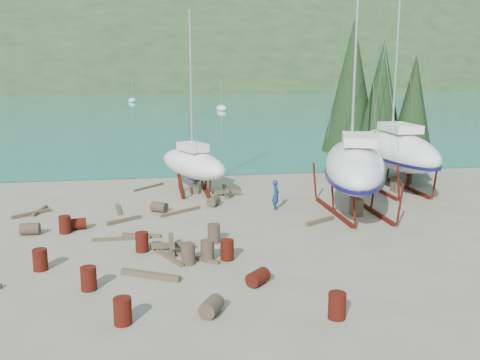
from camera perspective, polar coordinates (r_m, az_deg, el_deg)
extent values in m
plane|color=#6A6554|center=(25.88, -0.49, -6.09)|extent=(600.00, 600.00, 0.00)
plane|color=#18697A|center=(339.44, -9.03, 10.28)|extent=(700.00, 700.00, 0.00)
ellipsoid|color=#1D371B|center=(344.44, -9.04, 10.30)|extent=(800.00, 360.00, 110.00)
cube|color=beige|center=(215.02, -14.05, 9.83)|extent=(6.00, 5.00, 4.00)
cube|color=#A54C2D|center=(214.96, -14.08, 10.58)|extent=(6.60, 5.60, 1.60)
cube|color=beige|center=(217.07, -0.57, 10.19)|extent=(6.00, 5.00, 4.00)
cube|color=#A54C2D|center=(217.01, -0.57, 10.93)|extent=(6.60, 5.60, 1.60)
cylinder|color=black|center=(40.48, 14.48, 1.23)|extent=(0.36, 0.36, 1.60)
cone|color=black|center=(39.90, 14.85, 8.31)|extent=(3.60, 3.60, 8.40)
cylinder|color=black|center=(39.37, 17.64, 0.58)|extent=(0.36, 0.36, 1.36)
cone|color=black|center=(38.82, 18.03, 6.75)|extent=(3.06, 3.06, 7.14)
cylinder|color=black|center=(41.70, 11.50, 1.84)|extent=(0.36, 0.36, 1.84)
cone|color=black|center=(41.13, 11.83, 9.75)|extent=(4.14, 4.14, 9.66)
cylinder|color=black|center=(42.67, 17.62, 1.47)|extent=(0.36, 0.36, 1.44)
cone|color=black|center=(42.14, 18.00, 7.50)|extent=(3.24, 3.24, 7.56)
ellipsoid|color=white|center=(105.52, -1.98, 7.65)|extent=(2.00, 5.00, 1.40)
cylinder|color=silver|center=(105.35, -1.99, 9.19)|extent=(0.08, 0.08, 5.00)
ellipsoid|color=white|center=(134.61, -11.40, 8.31)|extent=(2.00, 5.00, 1.40)
cylinder|color=silver|center=(134.48, -11.45, 9.53)|extent=(0.08, 0.08, 5.00)
ellipsoid|color=white|center=(30.24, 12.10, 1.55)|extent=(6.48, 11.29, 2.53)
cube|color=#0F0C3E|center=(29.90, 12.41, -0.17)|extent=(0.86, 1.93, 1.00)
cube|color=silver|center=(29.52, 12.61, 4.26)|extent=(2.69, 3.64, 0.50)
cylinder|color=silver|center=(30.41, 12.37, 16.50)|extent=(0.14, 0.14, 13.02)
cube|color=#611B10|center=(30.42, 9.95, -3.35)|extent=(0.18, 5.97, 0.20)
cube|color=#611B10|center=(31.22, 13.79, -3.12)|extent=(0.18, 5.97, 0.20)
cube|color=brown|center=(30.22, 12.29, -2.81)|extent=(0.50, 0.80, 0.95)
ellipsoid|color=white|center=(36.70, 16.18, 3.12)|extent=(3.18, 10.70, 2.52)
cube|color=#0F0C3E|center=(36.35, 16.47, 1.73)|extent=(0.26, 1.92, 1.00)
cube|color=silver|center=(36.04, 16.68, 5.37)|extent=(1.73, 3.21, 0.50)
cylinder|color=silver|center=(36.90, 16.52, 15.26)|extent=(0.14, 0.14, 12.81)
cube|color=#611B10|center=(36.71, 14.42, -0.94)|extent=(0.18, 5.87, 0.20)
cube|color=#611B10|center=(37.64, 17.45, -0.80)|extent=(0.18, 5.87, 0.20)
cube|color=brown|center=(36.62, 16.34, -0.47)|extent=(0.50, 0.80, 0.96)
ellipsoid|color=white|center=(34.99, -5.06, 1.71)|extent=(5.05, 7.51, 1.86)
cube|color=#0F0C3E|center=(34.72, -5.00, 0.83)|extent=(0.77, 1.29, 1.00)
cube|color=silver|center=(34.45, -5.05, 3.54)|extent=(2.03, 2.49, 0.50)
cylinder|color=silver|center=(34.82, -5.27, 10.53)|extent=(0.14, 0.14, 8.66)
cube|color=#611B10|center=(35.29, -6.30, -1.14)|extent=(0.18, 3.97, 0.20)
cube|color=#611B10|center=(35.41, -3.73, -1.05)|extent=(0.18, 3.97, 0.20)
cube|color=brown|center=(34.96, -4.97, -1.04)|extent=(0.50, 0.80, 0.43)
imported|color=navy|center=(30.64, 3.85, -1.60)|extent=(0.59, 0.73, 1.74)
cylinder|color=#611B10|center=(23.08, -20.54, -7.96)|extent=(0.58, 0.58, 0.88)
cylinder|color=#2D2823|center=(18.04, -3.06, -13.33)|extent=(0.94, 1.05, 0.58)
cylinder|color=#611B10|center=(28.18, -16.98, -4.51)|extent=(0.96, 0.71, 0.58)
cylinder|color=#611B10|center=(17.75, -12.41, -13.50)|extent=(0.58, 0.58, 0.88)
cylinder|color=#2D2823|center=(25.00, -2.81, -5.70)|extent=(0.58, 0.58, 0.88)
cylinder|color=#611B10|center=(18.00, 10.31, -13.05)|extent=(0.58, 0.58, 0.88)
cylinder|color=#611B10|center=(27.70, -18.17, -4.54)|extent=(0.58, 0.58, 0.88)
cylinder|color=#2D2823|center=(30.53, -8.61, -2.88)|extent=(1.05, 0.97, 0.58)
cylinder|color=#611B10|center=(24.15, -10.41, -6.52)|extent=(0.58, 0.58, 0.88)
cylinder|color=#2D2823|center=(31.58, -2.85, -2.26)|extent=(0.92, 1.05, 0.58)
cylinder|color=#611B10|center=(20.32, 1.93, -10.35)|extent=(1.03, 1.03, 0.58)
cylinder|color=#611B10|center=(20.57, -15.84, -10.08)|extent=(0.58, 0.58, 0.88)
cylinder|color=#611B10|center=(22.77, -1.39, -7.45)|extent=(0.58, 0.58, 0.88)
cylinder|color=#2D2823|center=(28.07, -21.47, -4.89)|extent=(0.90, 0.62, 0.58)
cylinder|color=#2D2823|center=(22.72, -3.50, -7.52)|extent=(0.58, 0.58, 0.88)
cylinder|color=#2D2823|center=(22.38, -5.55, -7.86)|extent=(0.58, 0.58, 0.88)
cube|color=brown|center=(28.49, 8.52, -4.34)|extent=(1.89, 1.22, 0.19)
cube|color=brown|center=(31.76, -21.37, -3.36)|extent=(1.91, 1.54, 0.19)
cube|color=brown|center=(23.08, -5.04, -8.20)|extent=(2.11, 1.85, 0.15)
cube|color=brown|center=(31.30, -12.87, -3.06)|extent=(0.44, 2.10, 0.17)
cube|color=brown|center=(23.39, -7.90, -7.98)|extent=(1.38, 2.68, 0.16)
cube|color=brown|center=(38.58, -4.79, 0.00)|extent=(0.31, 1.96, 0.19)
cube|color=brown|center=(28.99, -12.28, -4.21)|extent=(1.78, 1.29, 0.19)
cube|color=brown|center=(36.77, -9.73, -0.75)|extent=(2.03, 2.04, 0.15)
cube|color=brown|center=(30.22, -6.39, -3.38)|extent=(2.33, 1.67, 0.16)
cube|color=brown|center=(25.99, -12.57, -6.13)|extent=(2.71, 0.15, 0.15)
cube|color=brown|center=(26.27, -10.45, -5.83)|extent=(1.88, 0.72, 0.17)
cube|color=brown|center=(21.27, -9.55, -9.98)|extent=(2.30, 1.40, 0.23)
cube|color=brown|center=(32.28, -20.59, -3.09)|extent=(0.51, 2.08, 0.16)
cube|color=brown|center=(24.05, -7.29, -7.35)|extent=(0.20, 1.80, 0.20)
cube|color=brown|center=(23.98, -7.30, -6.90)|extent=(1.80, 0.20, 0.20)
cube|color=brown|center=(23.92, -7.31, -6.45)|extent=(0.20, 1.80, 0.20)
cube|color=brown|center=(33.96, -1.53, -1.58)|extent=(0.20, 1.80, 0.20)
cube|color=brown|center=(33.92, -1.53, -1.25)|extent=(1.80, 0.20, 0.20)
cube|color=brown|center=(33.87, -1.53, -0.92)|extent=(0.20, 1.80, 0.20)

